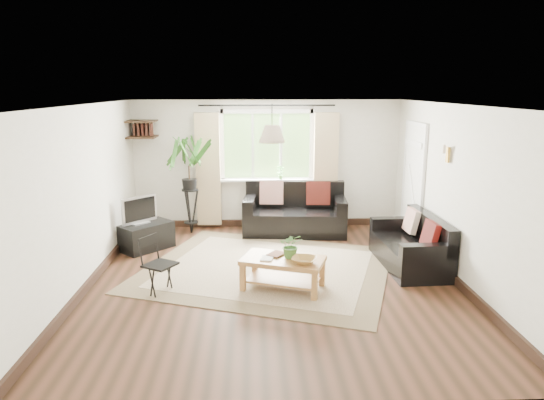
{
  "coord_description": "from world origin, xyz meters",
  "views": [
    {
      "loc": [
        -0.27,
        -6.33,
        2.62
      ],
      "look_at": [
        0.0,
        0.4,
        1.05
      ],
      "focal_mm": 32.0,
      "sensor_mm": 36.0,
      "label": 1
    }
  ],
  "objects_px": {
    "coffee_table": "(283,274)",
    "palm_stand": "(190,186)",
    "folding_chair": "(160,266)",
    "sofa_right": "(409,243)",
    "sofa_back": "(295,210)",
    "tv_stand": "(147,236)"
  },
  "relations": [
    {
      "from": "coffee_table",
      "to": "tv_stand",
      "type": "relative_size",
      "value": 1.29
    },
    {
      "from": "coffee_table",
      "to": "palm_stand",
      "type": "bearing_deg",
      "value": 120.1
    },
    {
      "from": "palm_stand",
      "to": "folding_chair",
      "type": "xyz_separation_m",
      "value": [
        -0.06,
        -2.7,
        -0.51
      ]
    },
    {
      "from": "folding_chair",
      "to": "sofa_right",
      "type": "bearing_deg",
      "value": -45.3
    },
    {
      "from": "sofa_back",
      "to": "folding_chair",
      "type": "distance_m",
      "value": 3.28
    },
    {
      "from": "coffee_table",
      "to": "tv_stand",
      "type": "distance_m",
      "value": 2.75
    },
    {
      "from": "sofa_back",
      "to": "palm_stand",
      "type": "relative_size",
      "value": 1.04
    },
    {
      "from": "sofa_back",
      "to": "folding_chair",
      "type": "xyz_separation_m",
      "value": [
        -1.97,
        -2.62,
        -0.06
      ]
    },
    {
      "from": "sofa_right",
      "to": "folding_chair",
      "type": "xyz_separation_m",
      "value": [
        -3.53,
        -0.85,
        0.01
      ]
    },
    {
      "from": "sofa_back",
      "to": "coffee_table",
      "type": "xyz_separation_m",
      "value": [
        -0.37,
        -2.55,
        -0.22
      ]
    },
    {
      "from": "palm_stand",
      "to": "folding_chair",
      "type": "height_order",
      "value": "palm_stand"
    },
    {
      "from": "sofa_back",
      "to": "sofa_right",
      "type": "height_order",
      "value": "sofa_back"
    },
    {
      "from": "tv_stand",
      "to": "folding_chair",
      "type": "bearing_deg",
      "value": -118.65
    },
    {
      "from": "palm_stand",
      "to": "coffee_table",
      "type": "bearing_deg",
      "value": -59.9
    },
    {
      "from": "coffee_table",
      "to": "folding_chair",
      "type": "height_order",
      "value": "folding_chair"
    },
    {
      "from": "tv_stand",
      "to": "palm_stand",
      "type": "xyz_separation_m",
      "value": [
        0.62,
        0.91,
        0.67
      ]
    },
    {
      "from": "tv_stand",
      "to": "palm_stand",
      "type": "relative_size",
      "value": 0.46
    },
    {
      "from": "tv_stand",
      "to": "palm_stand",
      "type": "distance_m",
      "value": 1.29
    },
    {
      "from": "palm_stand",
      "to": "folding_chair",
      "type": "bearing_deg",
      "value": -91.33
    },
    {
      "from": "sofa_right",
      "to": "folding_chair",
      "type": "relative_size",
      "value": 2.06
    },
    {
      "from": "tv_stand",
      "to": "folding_chair",
      "type": "height_order",
      "value": "folding_chair"
    },
    {
      "from": "tv_stand",
      "to": "folding_chair",
      "type": "relative_size",
      "value": 1.08
    }
  ]
}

